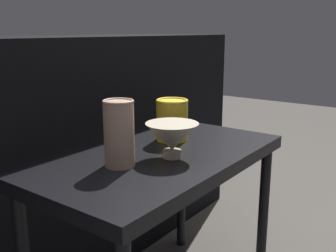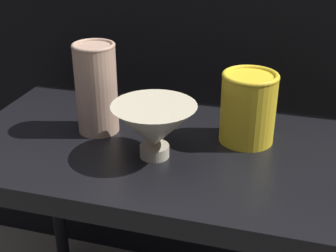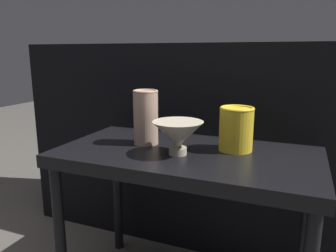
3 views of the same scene
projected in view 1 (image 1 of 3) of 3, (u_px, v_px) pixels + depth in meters
table at (162, 173)px, 1.19m from camera, size 0.81×0.43×0.54m
couch_backdrop at (53, 154)px, 1.51m from camera, size 1.77×0.50×0.88m
bowl at (172, 137)px, 1.13m from camera, size 0.15×0.15×0.10m
vase_textured_left at (119, 133)px, 1.05m from camera, size 0.08×0.08×0.18m
vase_colorful_right at (172, 119)px, 1.31m from camera, size 0.11×0.11×0.14m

